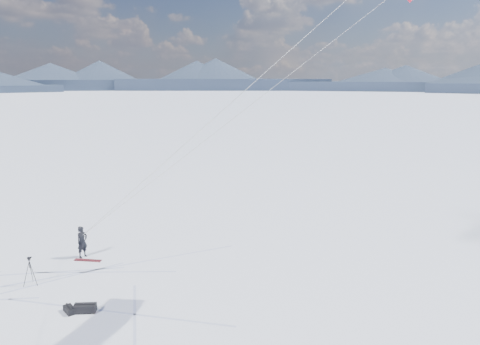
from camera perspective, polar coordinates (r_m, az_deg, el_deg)
The scene contains 8 objects.
ground at distance 24.34m, azimuth -21.99°, elevation -12.75°, with size 1800.00×1800.00×0.00m, color white.
horizon_hills at distance 22.99m, azimuth -22.79°, elevation -3.08°, with size 704.47×706.88×9.81m.
snow_tracks at distance 24.24m, azimuth -23.81°, elevation -13.00°, with size 17.62×14.39×0.01m.
snowkiter at distance 27.41m, azimuth -18.56°, elevation -9.73°, with size 0.64×0.42×1.74m, color black.
snowboard at distance 26.81m, azimuth -18.07°, elevation -10.14°, with size 1.49×0.28×0.04m, color maroon.
tripod at distance 24.55m, azimuth -24.24°, elevation -10.46°, with size 0.60×0.66×1.40m.
gear_bag_a at distance 21.41m, azimuth -18.37°, elevation -15.41°, with size 1.00×0.80×0.41m.
gear_bag_b at distance 21.60m, azimuth -20.07°, elevation -15.42°, with size 0.75×0.60×0.31m.
Camera 1 is at (16.54, -15.00, 9.70)m, focal length 35.00 mm.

